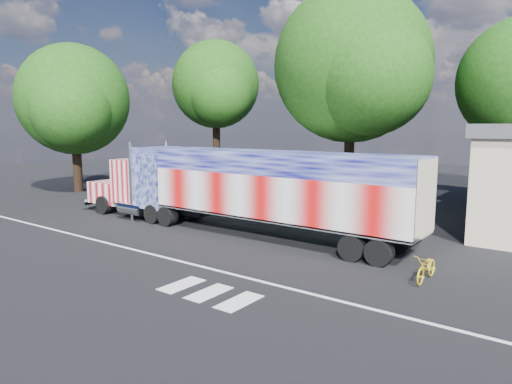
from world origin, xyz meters
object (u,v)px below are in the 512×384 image
Objects in this scene: coach_bus at (260,177)px; tree_w_a at (74,100)px; woman at (157,205)px; bicycle at (427,268)px; tree_nw_a at (217,85)px; semi_truck at (235,187)px; tree_n_mid at (354,65)px.

tree_w_a is at bearing -161.73° from coach_bus.
woman is (-0.60, -8.60, -0.84)m from coach_bus.
tree_nw_a reaches higher than bicycle.
woman is 15.47m from tree_w_a.
tree_w_a is (-18.59, 3.36, 4.87)m from semi_truck.
tree_w_a is (-28.22, 5.08, 6.61)m from bicycle.
tree_w_a is at bearing 146.76° from woman.
coach_bus is at bearing 68.78° from woman.
woman is (-4.97, -0.55, -1.33)m from semi_truck.
semi_truck is 1.77× the size of tree_w_a.
semi_truck is 1.77× the size of coach_bus.
bicycle is at bearing -56.66° from tree_n_mid.
tree_nw_a is (-14.72, 2.48, -0.40)m from tree_n_mid.
tree_w_a is (-14.22, -4.70, 5.36)m from coach_bus.
semi_truck is at bearing -10.26° from tree_w_a.
woman is at bearing -16.01° from tree_w_a.
tree_nw_a is (-14.73, 15.42, 6.64)m from semi_truck.
semi_truck is at bearing -46.32° from tree_nw_a.
tree_w_a is at bearing -107.76° from tree_nw_a.
semi_truck is at bearing -10.95° from woman.
coach_bus is 9.97m from tree_n_mid.
bicycle is at bearing -10.20° from tree_w_a.
semi_truck is 22.33m from tree_nw_a.
tree_nw_a is (-10.36, 7.36, 7.13)m from coach_bus.
woman is at bearing -173.73° from semi_truck.
tree_nw_a is at bearing 72.24° from tree_w_a.
woman is at bearing -58.56° from tree_nw_a.
tree_n_mid is at bearing 27.25° from tree_w_a.
semi_truck is at bearing -61.55° from coach_bus.
coach_bus is at bearing 146.03° from bicycle.
bicycle is (14.00, -9.77, -1.25)m from coach_bus.
woman is 0.12× the size of tree_n_mid.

